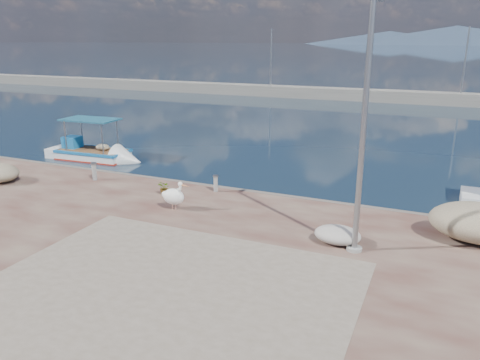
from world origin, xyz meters
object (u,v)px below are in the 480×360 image
at_px(boat_left, 93,155).
at_px(pelican, 174,196).
at_px(lamp_post, 363,138).
at_px(bollard_near, 216,183).

xyz_separation_m(boat_left, pelican, (9.05, -6.24, 0.80)).
distance_m(pelican, lamp_post, 7.15).
bearing_deg(boat_left, lamp_post, -27.38).
distance_m(boat_left, bollard_near, 10.25).
distance_m(lamp_post, bollard_near, 7.50).
bearing_deg(pelican, lamp_post, -7.61).
height_order(boat_left, bollard_near, boat_left).
height_order(boat_left, pelican, boat_left).
distance_m(boat_left, pelican, 11.02).
bearing_deg(boat_left, bollard_near, -24.91).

